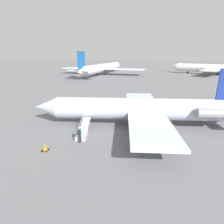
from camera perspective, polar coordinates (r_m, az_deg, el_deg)
The scene contains 7 objects.
ground_plane at distance 23.06m, azimuth 7.82°, elevation -3.97°, with size 600.00×600.00×0.00m, color slate.
airplane_main at distance 22.44m, azimuth 10.38°, elevation 1.07°, with size 27.12×20.41×7.12m.
airplane_far_center at distance 85.30m, azimuth -2.90°, elevation 14.22°, with size 39.49×51.28×9.94m.
airplane_far_left at distance 94.73m, azimuth 30.08°, elevation 12.24°, with size 37.30×29.24×9.72m.
boarding_stairs at distance 19.76m, azimuth -9.60°, elevation -6.73°, with size 1.67×4.13×1.75m.
passenger at distance 18.18m, azimuth -10.53°, elevation -6.90°, with size 0.38×0.56×1.74m.
traffic_cone_near_stairs at distance 17.92m, azimuth -21.09°, elevation -10.70°, with size 0.63×0.63×0.69m.
Camera 1 is at (-1.73, 21.34, 8.57)m, focal length 28.00 mm.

